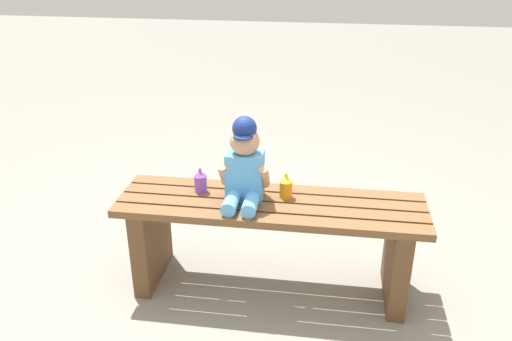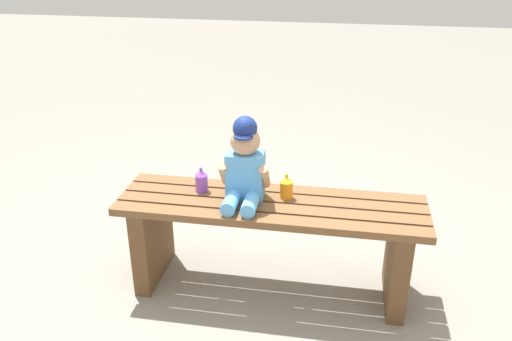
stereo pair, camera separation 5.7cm
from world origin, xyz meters
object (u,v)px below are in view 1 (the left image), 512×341
at_px(sippy_cup_left, 200,181).
at_px(sippy_cup_right, 286,186).
at_px(park_bench, 270,232).
at_px(child_figure, 244,165).

bearing_deg(sippy_cup_left, sippy_cup_right, 0.00).
xyz_separation_m(park_bench, child_figure, (-0.13, 0.01, 0.34)).
bearing_deg(sippy_cup_right, sippy_cup_left, 180.00).
bearing_deg(child_figure, sippy_cup_left, 167.45).
distance_m(park_bench, sippy_cup_right, 0.24).
bearing_deg(park_bench, sippy_cup_right, 41.24).
relative_size(child_figure, sippy_cup_right, 3.26).
height_order(park_bench, child_figure, child_figure).
distance_m(child_figure, sippy_cup_right, 0.23).
bearing_deg(sippy_cup_left, child_figure, -12.55).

